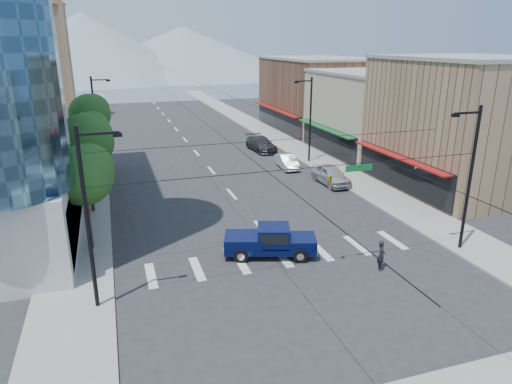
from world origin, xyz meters
The scene contains 21 objects.
ground centered at (0.00, 0.00, 0.00)m, with size 160.00×160.00×0.00m, color #28282B.
sidewalk_left centered at (-12.00, 40.00, 0.07)m, with size 4.00×120.00×0.15m, color gray.
sidewalk_right centered at (12.00, 40.00, 0.07)m, with size 4.00×120.00×0.15m, color gray.
shop_near centered at (20.00, 10.00, 5.50)m, with size 12.00×14.00×11.00m, color #8C6B4C.
shop_mid centered at (20.00, 24.00, 4.50)m, with size 12.00×14.00×9.00m, color tan.
shop_far centered at (20.00, 40.00, 5.00)m, with size 12.00×18.00×10.00m, color brown.
clock_tower centered at (-16.50, 62.00, 10.64)m, with size 4.80×4.80×20.40m.
mountain_left centered at (-15.00, 150.00, 11.00)m, with size 80.00×80.00×22.00m, color gray.
mountain_right centered at (20.00, 160.00, 9.00)m, with size 90.00×90.00×18.00m, color gray.
tree_near centered at (-11.07, 6.10, 4.99)m, with size 3.65×3.64×6.71m.
tree_midnear centered at (-11.07, 13.10, 5.59)m, with size 4.09×4.09×7.52m.
tree_midfar centered at (-11.07, 20.10, 4.99)m, with size 3.65×3.64×6.71m.
tree_far centered at (-11.07, 27.10, 5.59)m, with size 4.09×4.09×7.52m.
signal_rig centered at (0.19, -1.00, 4.64)m, with size 21.80×0.20×9.00m.
lamp_pole_nw centered at (-10.67, 30.00, 4.94)m, with size 2.00×0.25×9.00m.
lamp_pole_ne centered at (10.67, 22.00, 4.94)m, with size 2.00×0.25×9.00m.
pickup_truck centered at (-0.83, 1.89, 0.99)m, with size 5.92×3.59×1.90m.
pedestrian centered at (4.59, -1.76, 0.89)m, with size 0.65×0.43×1.78m, color black.
parked_car_near centered at (9.40, 14.02, 0.86)m, with size 2.03×5.05×1.72m, color #B9B9BF.
parked_car_mid centered at (7.60, 20.39, 0.71)m, with size 1.51×4.32×1.42m, color silver.
parked_car_far centered at (7.60, 28.73, 0.83)m, with size 2.32×5.70×1.66m, color #333336.
Camera 1 is at (-9.39, -21.89, 12.42)m, focal length 32.00 mm.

